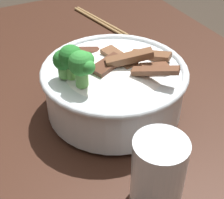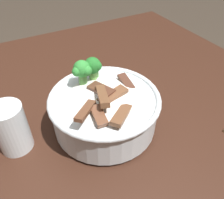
% 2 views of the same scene
% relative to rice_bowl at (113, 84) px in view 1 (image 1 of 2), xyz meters
% --- Properties ---
extents(rice_bowl, '(0.24, 0.24, 0.15)m').
position_rel_rice_bowl_xyz_m(rice_bowl, '(0.00, 0.00, 0.00)').
color(rice_bowl, silver).
rests_on(rice_bowl, dining_table).
extents(drinking_glass, '(0.07, 0.07, 0.11)m').
position_rel_rice_bowl_xyz_m(drinking_glass, '(0.19, -0.04, -0.01)').
color(drinking_glass, white).
rests_on(drinking_glass, dining_table).
extents(chopsticks_pair, '(0.21, 0.06, 0.01)m').
position_rel_rice_bowl_xyz_m(chopsticks_pair, '(-0.34, 0.13, -0.06)').
color(chopsticks_pair, '#9E7A4C').
rests_on(chopsticks_pair, dining_table).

